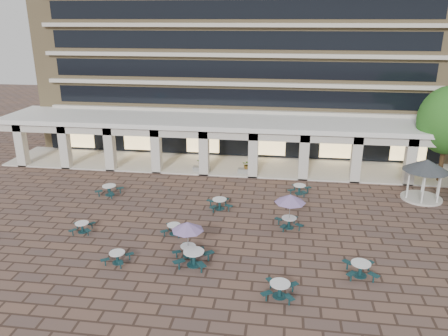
{
  "coord_description": "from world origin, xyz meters",
  "views": [
    {
      "loc": [
        4.58,
        -22.77,
        12.94
      ],
      "look_at": [
        0.95,
        3.0,
        3.94
      ],
      "focal_mm": 35.0,
      "sensor_mm": 36.0,
      "label": 1
    }
  ],
  "objects_px": {
    "gazebo": "(426,170)",
    "planter_left": "(202,166)",
    "picnic_table_2": "(194,257)",
    "picnic_table_0": "(117,257)",
    "planter_right": "(247,169)"
  },
  "relations": [
    {
      "from": "gazebo",
      "to": "planter_left",
      "type": "xyz_separation_m",
      "value": [
        -17.52,
        3.6,
        -1.78
      ]
    },
    {
      "from": "picnic_table_2",
      "to": "gazebo",
      "type": "bearing_deg",
      "value": 44.36
    },
    {
      "from": "picnic_table_0",
      "to": "planter_right",
      "type": "relative_size",
      "value": 1.1
    },
    {
      "from": "picnic_table_0",
      "to": "gazebo",
      "type": "distance_m",
      "value": 22.75
    },
    {
      "from": "planter_left",
      "to": "planter_right",
      "type": "relative_size",
      "value": 1.0
    },
    {
      "from": "picnic_table_2",
      "to": "gazebo",
      "type": "xyz_separation_m",
      "value": [
        15.06,
        11.5,
        1.82
      ]
    },
    {
      "from": "picnic_table_2",
      "to": "gazebo",
      "type": "height_order",
      "value": "gazebo"
    },
    {
      "from": "gazebo",
      "to": "planter_right",
      "type": "xyz_separation_m",
      "value": [
        -13.53,
        3.6,
        -1.82
      ]
    },
    {
      "from": "picnic_table_2",
      "to": "planter_left",
      "type": "height_order",
      "value": "planter_left"
    },
    {
      "from": "picnic_table_2",
      "to": "planter_left",
      "type": "distance_m",
      "value": 15.3
    },
    {
      "from": "picnic_table_2",
      "to": "planter_left",
      "type": "relative_size",
      "value": 1.41
    },
    {
      "from": "gazebo",
      "to": "planter_left",
      "type": "distance_m",
      "value": 17.97
    },
    {
      "from": "picnic_table_0",
      "to": "gazebo",
      "type": "bearing_deg",
      "value": 41.98
    },
    {
      "from": "picnic_table_2",
      "to": "planter_right",
      "type": "bearing_deg",
      "value": 91.22
    },
    {
      "from": "gazebo",
      "to": "planter_right",
      "type": "bearing_deg",
      "value": 165.09
    }
  ]
}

